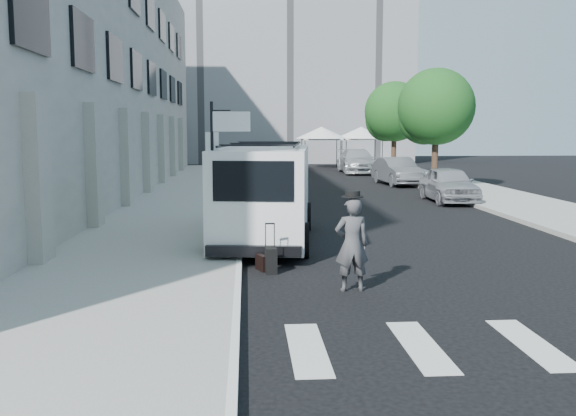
{
  "coord_description": "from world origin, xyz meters",
  "views": [
    {
      "loc": [
        -1.83,
        -11.56,
        3.03
      ],
      "look_at": [
        -0.91,
        2.44,
        1.3
      ],
      "focal_mm": 40.0,
      "sensor_mm": 36.0,
      "label": 1
    }
  ],
  "objects": [
    {
      "name": "businessman",
      "position": [
        0.14,
        0.14,
        0.89
      ],
      "size": [
        0.66,
        0.45,
        1.78
      ],
      "primitive_type": "imported",
      "rotation": [
        0.0,
        0.0,
        3.18
      ],
      "color": "#403F42",
      "rests_on": "ground"
    },
    {
      "name": "sidewalk_right",
      "position": [
        9.0,
        20.0,
        0.07
      ],
      "size": [
        4.0,
        56.0,
        0.15
      ],
      "primitive_type": "cube",
      "color": "gray",
      "rests_on": "ground"
    },
    {
      "name": "tent_right",
      "position": [
        7.2,
        38.5,
        2.71
      ],
      "size": [
        4.0,
        4.0,
        3.2
      ],
      "color": "black",
      "rests_on": "ground"
    },
    {
      "name": "building_far",
      "position": [
        2.0,
        50.0,
        12.5
      ],
      "size": [
        22.0,
        12.0,
        25.0
      ],
      "primitive_type": "cube",
      "color": "slate",
      "rests_on": "ground"
    },
    {
      "name": "briefcase",
      "position": [
        -1.51,
        2.0,
        0.17
      ],
      "size": [
        0.27,
        0.45,
        0.34
      ],
      "primitive_type": "cube",
      "rotation": [
        0.0,
        0.0,
        0.37
      ],
      "color": "black",
      "rests_on": "ground"
    },
    {
      "name": "tree_near",
      "position": [
        7.5,
        20.15,
        3.97
      ],
      "size": [
        3.8,
        3.83,
        6.03
      ],
      "color": "black",
      "rests_on": "ground"
    },
    {
      "name": "tree_far",
      "position": [
        7.5,
        29.15,
        3.97
      ],
      "size": [
        3.8,
        3.83,
        6.03
      ],
      "color": "black",
      "rests_on": "ground"
    },
    {
      "name": "parked_car_b",
      "position": [
        6.37,
        22.79,
        0.75
      ],
      "size": [
        2.04,
        4.68,
        1.5
      ],
      "primitive_type": "imported",
      "rotation": [
        0.0,
        0.0,
        0.1
      ],
      "color": "#5C5F64",
      "rests_on": "ground"
    },
    {
      "name": "tent_left",
      "position": [
        4.0,
        38.0,
        2.71
      ],
      "size": [
        4.0,
        4.0,
        3.2
      ],
      "color": "black",
      "rests_on": "ground"
    },
    {
      "name": "cargo_van",
      "position": [
        -1.32,
        5.65,
        1.31
      ],
      "size": [
        2.96,
        7.0,
        2.54
      ],
      "rotation": [
        0.0,
        0.0,
        -0.11
      ],
      "color": "silver",
      "rests_on": "ground"
    },
    {
      "name": "parked_car_c",
      "position": [
        5.81,
        32.19,
        0.82
      ],
      "size": [
        2.37,
        5.68,
        1.64
      ],
      "primitive_type": "imported",
      "rotation": [
        0.0,
        0.0,
        -0.01
      ],
      "color": "#A8ACB0",
      "rests_on": "ground"
    },
    {
      "name": "building_left",
      "position": [
        -11.5,
        18.0,
        6.0
      ],
      "size": [
        10.0,
        44.0,
        12.0
      ],
      "primitive_type": "cube",
      "color": "gray",
      "rests_on": "ground"
    },
    {
      "name": "sign_pole",
      "position": [
        -2.36,
        3.2,
        2.65
      ],
      "size": [
        1.03,
        0.07,
        3.5
      ],
      "color": "black",
      "rests_on": "sidewalk_left"
    },
    {
      "name": "sidewalk_left",
      "position": [
        -4.25,
        16.0,
        0.07
      ],
      "size": [
        4.5,
        48.0,
        0.15
      ],
      "primitive_type": "cube",
      "color": "gray",
      "rests_on": "ground"
    },
    {
      "name": "parked_car_a",
      "position": [
        6.6,
        14.57,
        0.74
      ],
      "size": [
        1.89,
        4.41,
        1.48
      ],
      "primitive_type": "imported",
      "rotation": [
        0.0,
        0.0,
        -0.03
      ],
      "color": "#9B9CA2",
      "rests_on": "ground"
    },
    {
      "name": "suitcase",
      "position": [
        -1.32,
        1.74,
        0.28
      ],
      "size": [
        0.26,
        0.39,
        1.05
      ],
      "rotation": [
        0.0,
        0.0,
        0.07
      ],
      "color": "black",
      "rests_on": "ground"
    },
    {
      "name": "ground",
      "position": [
        0.0,
        0.0,
        0.0
      ],
      "size": [
        120.0,
        120.0,
        0.0
      ],
      "primitive_type": "plane",
      "color": "black",
      "rests_on": "ground"
    }
  ]
}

